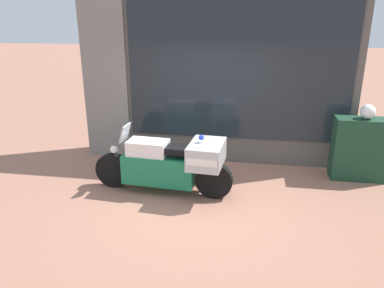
{
  "coord_description": "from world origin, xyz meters",
  "views": [
    {
      "loc": [
        0.73,
        -5.55,
        2.99
      ],
      "look_at": [
        -0.29,
        0.73,
        0.74
      ],
      "focal_mm": 35.0,
      "sensor_mm": 36.0,
      "label": 1
    }
  ],
  "objects": [
    {
      "name": "ground_plane",
      "position": [
        0.0,
        0.0,
        0.0
      ],
      "size": [
        60.0,
        60.0,
        0.0
      ],
      "primitive_type": "plane",
      "color": "#9E6B56"
    },
    {
      "name": "shop_building",
      "position": [
        -0.41,
        2.0,
        1.85
      ],
      "size": [
        5.51,
        0.55,
        3.69
      ],
      "color": "#56514C",
      "rests_on": "ground"
    },
    {
      "name": "window_display",
      "position": [
        0.39,
        2.03,
        0.49
      ],
      "size": [
        4.12,
        0.3,
        2.06
      ],
      "color": "slate",
      "rests_on": "ground"
    },
    {
      "name": "paramedic_motorcycle",
      "position": [
        -0.55,
        0.22,
        0.57
      ],
      "size": [
        2.47,
        0.84,
        1.19
      ],
      "rotation": [
        0.0,
        0.0,
        3.07
      ],
      "color": "black",
      "rests_on": "ground"
    },
    {
      "name": "utility_cabinet",
      "position": [
        2.77,
        1.37,
        0.59
      ],
      "size": [
        0.99,
        0.42,
        1.18
      ],
      "primitive_type": "cube",
      "color": "#193D28",
      "rests_on": "ground"
    },
    {
      "name": "white_helmet",
      "position": [
        2.79,
        1.36,
        1.31
      ],
      "size": [
        0.27,
        0.27,
        0.27
      ],
      "primitive_type": "sphere",
      "color": "white",
      "rests_on": "utility_cabinet"
    }
  ]
}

